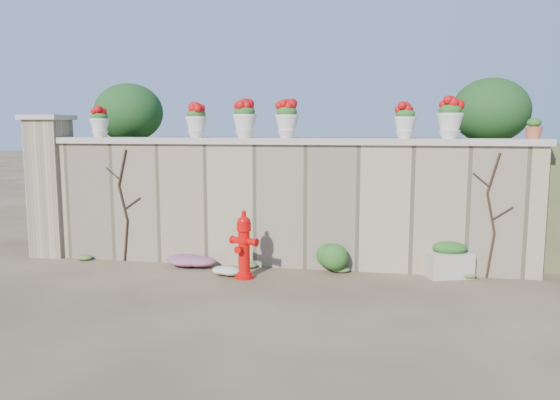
% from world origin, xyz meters
% --- Properties ---
extents(ground, '(80.00, 80.00, 0.00)m').
position_xyz_m(ground, '(0.00, 0.00, 0.00)').
color(ground, '#463723').
rests_on(ground, ground).
extents(stone_wall, '(8.00, 0.40, 2.00)m').
position_xyz_m(stone_wall, '(0.00, 1.80, 1.00)').
color(stone_wall, '#998A66').
rests_on(stone_wall, ground).
extents(wall_cap, '(8.10, 0.52, 0.10)m').
position_xyz_m(wall_cap, '(0.00, 1.80, 2.05)').
color(wall_cap, '#B9B29C').
rests_on(wall_cap, stone_wall).
extents(gate_pillar, '(0.72, 0.72, 2.48)m').
position_xyz_m(gate_pillar, '(-4.15, 1.80, 1.26)').
color(gate_pillar, '#998A66').
rests_on(gate_pillar, ground).
extents(raised_fill, '(9.00, 6.00, 2.00)m').
position_xyz_m(raised_fill, '(0.00, 5.00, 1.00)').
color(raised_fill, '#384C23').
rests_on(raised_fill, ground).
extents(back_shrub_left, '(1.30, 1.30, 1.10)m').
position_xyz_m(back_shrub_left, '(-3.20, 3.00, 2.55)').
color(back_shrub_left, '#143814').
rests_on(back_shrub_left, raised_fill).
extents(back_shrub_right, '(1.30, 1.30, 1.10)m').
position_xyz_m(back_shrub_right, '(3.40, 3.00, 2.55)').
color(back_shrub_right, '#143814').
rests_on(back_shrub_right, raised_fill).
extents(vine_left, '(0.60, 0.04, 1.91)m').
position_xyz_m(vine_left, '(-2.67, 1.58, 0.99)').
color(vine_left, black).
rests_on(vine_left, ground).
extents(vine_right, '(0.60, 0.04, 1.91)m').
position_xyz_m(vine_right, '(3.23, 1.58, 0.99)').
color(vine_right, black).
rests_on(vine_right, ground).
extents(fire_hydrant, '(0.45, 0.32, 1.03)m').
position_xyz_m(fire_hydrant, '(-0.42, 0.92, 0.52)').
color(fire_hydrant, red).
rests_on(fire_hydrant, ground).
extents(planter_box, '(0.75, 0.57, 0.55)m').
position_xyz_m(planter_box, '(2.64, 1.55, 0.25)').
color(planter_box, '#B9B29C').
rests_on(planter_box, ground).
extents(green_shrub, '(0.62, 0.56, 0.59)m').
position_xyz_m(green_shrub, '(0.86, 1.49, 0.29)').
color(green_shrub, '#1E5119').
rests_on(green_shrub, ground).
extents(magenta_clump, '(0.89, 0.59, 0.24)m').
position_xyz_m(magenta_clump, '(-1.45, 1.40, 0.12)').
color(magenta_clump, '#C727A2').
rests_on(magenta_clump, ground).
extents(white_flowers, '(0.54, 0.43, 0.19)m').
position_xyz_m(white_flowers, '(-0.73, 1.02, 0.10)').
color(white_flowers, white).
rests_on(white_flowers, ground).
extents(urn_pot_0, '(0.33, 0.33, 0.51)m').
position_xyz_m(urn_pot_0, '(-3.17, 1.80, 2.35)').
color(urn_pot_0, beige).
rests_on(urn_pot_0, wall_cap).
extents(urn_pot_1, '(0.36, 0.36, 0.56)m').
position_xyz_m(urn_pot_1, '(-1.44, 1.80, 2.38)').
color(urn_pot_1, beige).
rests_on(urn_pot_1, wall_cap).
extents(urn_pot_2, '(0.39, 0.39, 0.61)m').
position_xyz_m(urn_pot_2, '(-0.61, 1.80, 2.40)').
color(urn_pot_2, beige).
rests_on(urn_pot_2, wall_cap).
extents(urn_pot_3, '(0.38, 0.38, 0.60)m').
position_xyz_m(urn_pot_3, '(0.08, 1.80, 2.39)').
color(urn_pot_3, beige).
rests_on(urn_pot_3, wall_cap).
extents(urn_pot_4, '(0.34, 0.34, 0.54)m').
position_xyz_m(urn_pot_4, '(1.93, 1.80, 2.37)').
color(urn_pot_4, beige).
rests_on(urn_pot_4, wall_cap).
extents(urn_pot_5, '(0.40, 0.40, 0.62)m').
position_xyz_m(urn_pot_5, '(2.59, 1.80, 2.41)').
color(urn_pot_5, beige).
rests_on(urn_pot_5, wall_cap).
extents(terracotta_pot, '(0.25, 0.25, 0.30)m').
position_xyz_m(terracotta_pot, '(3.80, 1.80, 2.24)').
color(terracotta_pot, '#B05235').
rests_on(terracotta_pot, wall_cap).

